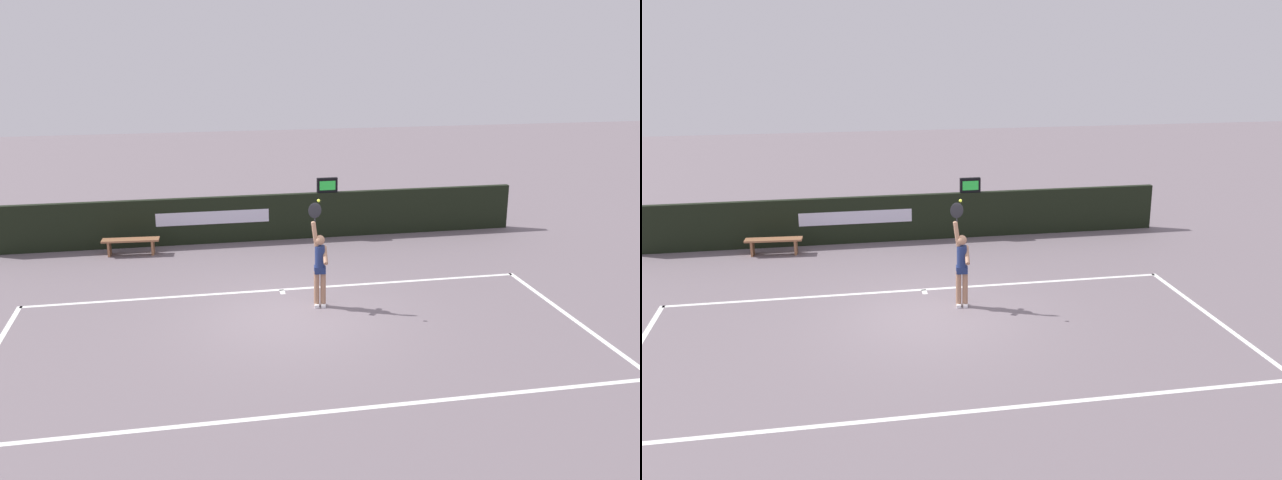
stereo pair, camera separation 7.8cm
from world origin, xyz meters
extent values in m
plane|color=slate|center=(0.00, 0.00, 0.00)|extent=(60.00, 60.00, 0.00)
cube|color=white|center=(0.00, 1.63, 0.00)|extent=(11.69, 0.12, 0.00)
cube|color=white|center=(0.00, -3.96, 0.00)|extent=(11.69, 0.12, 0.00)
cube|color=white|center=(5.85, -1.17, 0.00)|extent=(0.12, 5.71, 0.00)
cube|color=white|center=(0.00, 1.48, 0.00)|extent=(0.12, 0.30, 0.00)
cube|color=black|center=(0.00, 5.83, 0.67)|extent=(15.28, 0.19, 1.35)
cube|color=silver|center=(-1.40, 5.73, 0.77)|extent=(3.20, 0.01, 0.38)
cube|color=black|center=(1.95, 5.83, 1.57)|extent=(0.60, 0.12, 0.43)
cube|color=#33E54C|center=(1.95, 5.76, 1.57)|extent=(0.47, 0.01, 0.27)
cylinder|color=#A07358|center=(0.78, 0.45, 0.41)|extent=(0.12, 0.12, 0.82)
cylinder|color=#A07358|center=(0.63, 0.47, 0.41)|extent=(0.12, 0.12, 0.82)
cube|color=white|center=(0.77, 0.43, 0.04)|extent=(0.13, 0.25, 0.07)
cube|color=white|center=(0.63, 0.45, 0.04)|extent=(0.13, 0.25, 0.07)
cylinder|color=navy|center=(0.70, 0.46, 1.11)|extent=(0.22, 0.22, 0.58)
cube|color=navy|center=(0.70, 0.46, 0.86)|extent=(0.27, 0.23, 0.16)
sphere|color=#A07358|center=(0.70, 0.46, 1.53)|extent=(0.22, 0.22, 0.22)
cylinder|color=#A07358|center=(0.60, 0.47, 1.67)|extent=(0.17, 0.11, 0.55)
cylinder|color=#A07358|center=(0.80, 0.39, 1.21)|extent=(0.15, 0.48, 0.34)
ellipsoid|color=black|center=(0.60, 0.47, 2.19)|extent=(0.31, 0.06, 0.36)
cylinder|color=black|center=(0.60, 0.47, 2.00)|extent=(0.03, 0.03, 0.18)
sphere|color=#C9DB2F|center=(0.63, 0.22, 2.46)|extent=(0.07, 0.07, 0.07)
cube|color=#95613F|center=(-3.67, 5.09, 0.43)|extent=(1.55, 0.46, 0.05)
cube|color=#95613F|center=(-4.25, 5.12, 0.21)|extent=(0.08, 0.32, 0.43)
cube|color=#95613F|center=(-3.09, 5.05, 0.21)|extent=(0.08, 0.32, 0.43)
camera|label=1|loc=(-1.97, -13.52, 5.78)|focal=38.64mm
camera|label=2|loc=(-1.89, -13.54, 5.78)|focal=38.64mm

